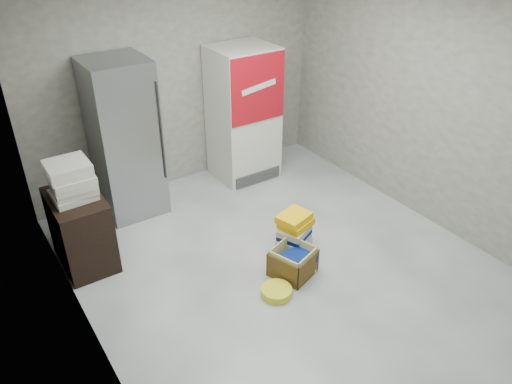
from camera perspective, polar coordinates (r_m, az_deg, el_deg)
The scene contains 10 objects.
ground at distance 5.32m, azimuth 4.18°, elevation -9.18°, with size 5.00×5.00×0.00m, color silver.
room_shell at distance 4.39m, azimuth 5.07°, elevation 9.12°, with size 4.04×5.04×2.82m.
steel_fridge at distance 6.08m, azimuth -14.79°, elevation 5.85°, with size 0.70×0.72×1.90m.
coke_cooler at distance 6.74m, azimuth -1.45°, elevation 8.92°, with size 0.80×0.73×1.80m.
wood_shelf at distance 5.54m, azimuth -19.37°, elevation -4.13°, with size 0.50×0.80×0.80m, color black.
supply_box_stack at distance 5.24m, azimuth -20.38°, elevation 1.26°, with size 0.44×0.42×0.39m.
phonebook_stack_main at distance 5.45m, azimuth 4.42°, elevation -4.78°, with size 0.44×0.40×0.50m.
phonebook_stack_side at distance 5.25m, azimuth 4.61°, elevation -8.21°, with size 0.38×0.31×0.23m.
cardboard_box at distance 5.23m, azimuth 4.22°, elevation -8.14°, with size 0.50×0.50×0.32m.
bucket_lid at distance 5.03m, azimuth 2.35°, elevation -11.32°, with size 0.31×0.31×0.08m, color yellow.
Camera 1 is at (-2.57, -3.18, 3.41)m, focal length 35.00 mm.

